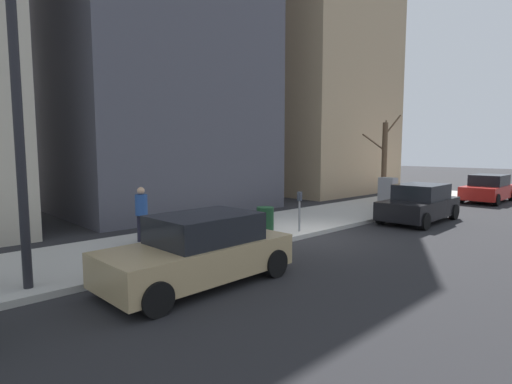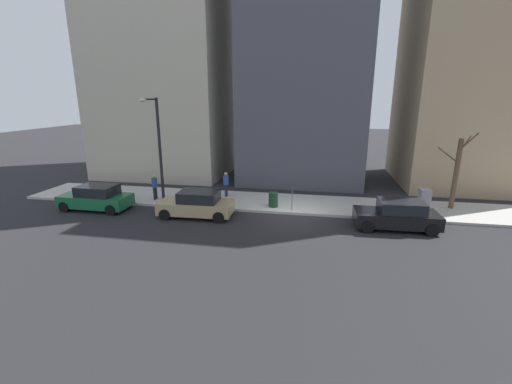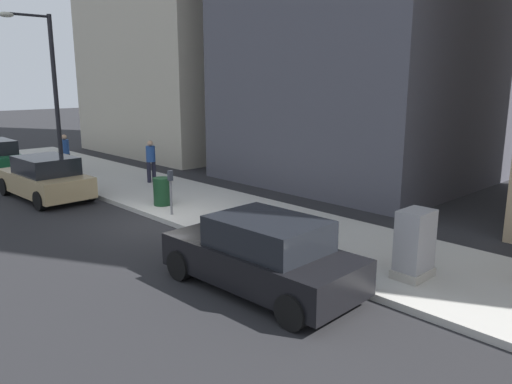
{
  "view_description": "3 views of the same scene",
  "coord_description": "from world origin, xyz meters",
  "px_view_note": "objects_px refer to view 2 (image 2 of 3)",
  "views": [
    {
      "loc": [
        -8.23,
        10.31,
        2.9
      ],
      "look_at": [
        0.44,
        2.1,
        1.64
      ],
      "focal_mm": 28.0,
      "sensor_mm": 36.0,
      "label": 1
    },
    {
      "loc": [
        -19.04,
        -1.36,
        6.66
      ],
      "look_at": [
        -0.18,
        2.13,
        1.34
      ],
      "focal_mm": 24.0,
      "sensor_mm": 36.0,
      "label": 2
    },
    {
      "loc": [
        -7.72,
        -12.29,
        4.16
      ],
      "look_at": [
        1.82,
        -2.21,
        1.01
      ],
      "focal_mm": 35.0,
      "sensor_mm": 36.0,
      "label": 3
    }
  ],
  "objects_px": {
    "parked_car_black": "(397,215)",
    "parking_meter": "(292,197)",
    "parked_car_tan": "(197,204)",
    "parked_car_green": "(96,198)",
    "pedestrian_near_meter": "(226,183)",
    "office_tower_left": "(480,39)",
    "office_tower_right": "(166,35)",
    "bare_tree": "(456,172)",
    "utility_box": "(424,201)",
    "streetlamp": "(157,143)",
    "pedestrian_midblock": "(155,185)",
    "trash_bin": "(273,200)"
  },
  "relations": [
    {
      "from": "pedestrian_near_meter",
      "to": "office_tower_left",
      "type": "relative_size",
      "value": 0.08
    },
    {
      "from": "pedestrian_near_meter",
      "to": "parked_car_green",
      "type": "bearing_deg",
      "value": -66.95
    },
    {
      "from": "utility_box",
      "to": "office_tower_left",
      "type": "distance_m",
      "value": 14.17
    },
    {
      "from": "utility_box",
      "to": "trash_bin",
      "type": "bearing_deg",
      "value": 92.62
    },
    {
      "from": "parked_car_tan",
      "to": "office_tower_left",
      "type": "distance_m",
      "value": 23.4
    },
    {
      "from": "parked_car_black",
      "to": "parking_meter",
      "type": "bearing_deg",
      "value": 71.78
    },
    {
      "from": "parked_car_tan",
      "to": "pedestrian_midblock",
      "type": "relative_size",
      "value": 2.57
    },
    {
      "from": "office_tower_right",
      "to": "trash_bin",
      "type": "bearing_deg",
      "value": -132.7
    },
    {
      "from": "pedestrian_near_meter",
      "to": "office_tower_left",
      "type": "height_order",
      "value": "office_tower_left"
    },
    {
      "from": "office_tower_left",
      "to": "parked_car_tan",
      "type": "bearing_deg",
      "value": 122.81
    },
    {
      "from": "trash_bin",
      "to": "office_tower_left",
      "type": "bearing_deg",
      "value": -55.71
    },
    {
      "from": "parked_car_green",
      "to": "pedestrian_near_meter",
      "type": "xyz_separation_m",
      "value": [
        3.78,
        -7.18,
        0.35
      ]
    },
    {
      "from": "parked_car_black",
      "to": "parked_car_green",
      "type": "distance_m",
      "value": 17.43
    },
    {
      "from": "parked_car_black",
      "to": "pedestrian_near_meter",
      "type": "distance_m",
      "value": 10.94
    },
    {
      "from": "pedestrian_near_meter",
      "to": "pedestrian_midblock",
      "type": "xyz_separation_m",
      "value": [
        -1.58,
        4.41,
        0.0
      ]
    },
    {
      "from": "parked_car_tan",
      "to": "pedestrian_midblock",
      "type": "height_order",
      "value": "pedestrian_midblock"
    },
    {
      "from": "parked_car_black",
      "to": "office_tower_right",
      "type": "distance_m",
      "value": 23.94
    },
    {
      "from": "utility_box",
      "to": "pedestrian_near_meter",
      "type": "relative_size",
      "value": 0.86
    },
    {
      "from": "parked_car_tan",
      "to": "parked_car_green",
      "type": "relative_size",
      "value": 1.01
    },
    {
      "from": "parked_car_tan",
      "to": "pedestrian_near_meter",
      "type": "height_order",
      "value": "pedestrian_near_meter"
    },
    {
      "from": "parked_car_black",
      "to": "parked_car_tan",
      "type": "bearing_deg",
      "value": 88.27
    },
    {
      "from": "office_tower_right",
      "to": "pedestrian_near_meter",
      "type": "bearing_deg",
      "value": -138.25
    },
    {
      "from": "parked_car_tan",
      "to": "bare_tree",
      "type": "relative_size",
      "value": 0.92
    },
    {
      "from": "bare_tree",
      "to": "utility_box",
      "type": "bearing_deg",
      "value": 123.8
    },
    {
      "from": "parked_car_tan",
      "to": "parking_meter",
      "type": "height_order",
      "value": "parked_car_tan"
    },
    {
      "from": "pedestrian_midblock",
      "to": "parked_car_tan",
      "type": "bearing_deg",
      "value": 55.46
    },
    {
      "from": "parked_car_black",
      "to": "trash_bin",
      "type": "xyz_separation_m",
      "value": [
        2.05,
        6.79,
        -0.14
      ]
    },
    {
      "from": "parked_car_tan",
      "to": "office_tower_right",
      "type": "bearing_deg",
      "value": 26.8
    },
    {
      "from": "trash_bin",
      "to": "office_tower_right",
      "type": "distance_m",
      "value": 18.41
    },
    {
      "from": "streetlamp",
      "to": "pedestrian_midblock",
      "type": "height_order",
      "value": "streetlamp"
    },
    {
      "from": "streetlamp",
      "to": "pedestrian_midblock",
      "type": "bearing_deg",
      "value": 46.2
    },
    {
      "from": "parked_car_black",
      "to": "pedestrian_near_meter",
      "type": "xyz_separation_m",
      "value": [
        3.8,
        10.25,
        0.35
      ]
    },
    {
      "from": "bare_tree",
      "to": "office_tower_right",
      "type": "xyz_separation_m",
      "value": [
        8.21,
        21.43,
        9.42
      ]
    },
    {
      "from": "parked_car_tan",
      "to": "utility_box",
      "type": "height_order",
      "value": "utility_box"
    },
    {
      "from": "parked_car_black",
      "to": "trash_bin",
      "type": "bearing_deg",
      "value": 70.92
    },
    {
      "from": "pedestrian_midblock",
      "to": "office_tower_left",
      "type": "bearing_deg",
      "value": 110.39
    },
    {
      "from": "pedestrian_near_meter",
      "to": "office_tower_right",
      "type": "xyz_separation_m",
      "value": [
        8.17,
        7.29,
        10.7
      ]
    },
    {
      "from": "trash_bin",
      "to": "office_tower_left",
      "type": "xyz_separation_m",
      "value": [
        9.32,
        -13.67,
        10.09
      ]
    },
    {
      "from": "streetlamp",
      "to": "bare_tree",
      "type": "bearing_deg",
      "value": -82.53
    },
    {
      "from": "trash_bin",
      "to": "pedestrian_midblock",
      "type": "height_order",
      "value": "pedestrian_midblock"
    },
    {
      "from": "parked_car_green",
      "to": "utility_box",
      "type": "xyz_separation_m",
      "value": [
        2.43,
        -19.37,
        0.11
      ]
    },
    {
      "from": "parked_car_black",
      "to": "parking_meter",
      "type": "distance_m",
      "value": 5.84
    },
    {
      "from": "parked_car_tan",
      "to": "pedestrian_midblock",
      "type": "bearing_deg",
      "value": 56.16
    },
    {
      "from": "parked_car_green",
      "to": "office_tower_left",
      "type": "bearing_deg",
      "value": -64.3
    },
    {
      "from": "parking_meter",
      "to": "trash_bin",
      "type": "xyz_separation_m",
      "value": [
        0.45,
        1.19,
        -0.38
      ]
    },
    {
      "from": "pedestrian_midblock",
      "to": "streetlamp",
      "type": "bearing_deg",
      "value": 43.57
    },
    {
      "from": "office_tower_left",
      "to": "pedestrian_near_meter",
      "type": "bearing_deg",
      "value": 113.84
    },
    {
      "from": "utility_box",
      "to": "pedestrian_midblock",
      "type": "xyz_separation_m",
      "value": [
        -0.23,
        16.6,
        0.24
      ]
    },
    {
      "from": "utility_box",
      "to": "streetlamp",
      "type": "distance_m",
      "value": 16.12
    },
    {
      "from": "parking_meter",
      "to": "streetlamp",
      "type": "distance_m",
      "value": 8.78
    }
  ]
}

